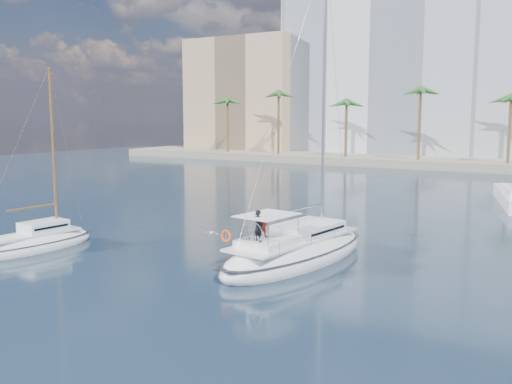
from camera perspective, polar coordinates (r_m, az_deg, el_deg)
The scene contains 9 objects.
ground at distance 32.54m, azimuth -2.51°, elevation -6.14°, with size 160.00×160.00×0.00m, color black.
quay at distance 89.23m, azimuth 19.99°, elevation 2.69°, with size 120.00×14.00×1.20m, color gray.
building_modern at distance 103.69m, azimuth 15.10°, elevation 10.96°, with size 42.00×16.00×28.00m, color silver.
building_tan_left at distance 112.37m, azimuth -0.60°, elevation 9.43°, with size 22.00×14.00×22.00m, color tan.
palm_left at distance 97.94m, azimuth -0.36°, elevation 9.25°, with size 3.60×3.60×12.30m.
palm_centre at distance 85.05m, azimuth 19.74°, elevation 9.01°, with size 3.60×3.60×12.30m.
main_sloop at distance 30.68m, azimuth 4.08°, elevation -5.99°, with size 5.20×12.21×17.57m.
small_sloop at distance 35.61m, azimuth -21.34°, elevation -4.77°, with size 3.16×7.95×11.14m.
seagull at distance 34.48m, azimuth -4.43°, elevation -4.08°, with size 1.02×0.44×0.19m.
Camera 1 is at (17.70, -26.15, 7.84)m, focal length 40.00 mm.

